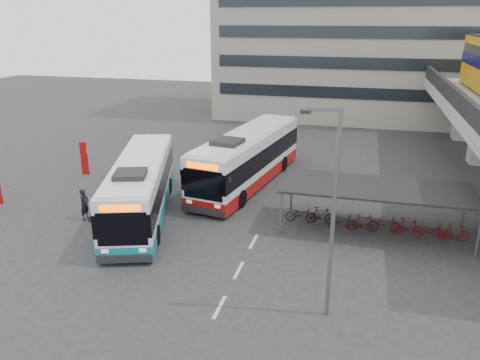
% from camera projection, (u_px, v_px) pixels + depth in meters
% --- Properties ---
extents(ground, '(120.00, 120.00, 0.00)m').
position_uv_depth(ground, '(208.00, 236.00, 24.85)').
color(ground, '#28282B').
rests_on(ground, ground).
extents(bike_shelter, '(10.00, 4.00, 2.54)m').
position_uv_depth(bike_shelter, '(374.00, 208.00, 25.13)').
color(bike_shelter, '#595B60').
rests_on(bike_shelter, ground).
extents(office_block, '(30.00, 15.00, 25.00)m').
position_uv_depth(office_block, '(358.00, 3.00, 52.16)').
color(office_block, gray).
rests_on(office_block, ground).
extents(road_markings, '(0.15, 7.60, 0.01)m').
position_uv_depth(road_markings, '(239.00, 270.00, 21.51)').
color(road_markings, beige).
rests_on(road_markings, ground).
extents(bus_main, '(4.94, 13.52, 3.91)m').
position_uv_depth(bus_main, '(248.00, 158.00, 32.22)').
color(bus_main, white).
rests_on(bus_main, ground).
extents(bus_teal, '(6.35, 12.56, 3.65)m').
position_uv_depth(bus_teal, '(141.00, 187.00, 27.10)').
color(bus_teal, white).
rests_on(bus_teal, ground).
extents(pedestrian, '(0.47, 0.69, 1.83)m').
position_uv_depth(pedestrian, '(85.00, 204.00, 26.66)').
color(pedestrian, black).
rests_on(pedestrian, ground).
extents(lamp_post, '(1.43, 0.44, 8.19)m').
position_uv_depth(lamp_post, '(331.00, 204.00, 16.80)').
color(lamp_post, '#595B60').
rests_on(lamp_post, ground).
extents(sign_totem_north, '(0.53, 0.24, 2.44)m').
position_uv_depth(sign_totem_north, '(84.00, 158.00, 34.28)').
color(sign_totem_north, '#970B09').
rests_on(sign_totem_north, ground).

